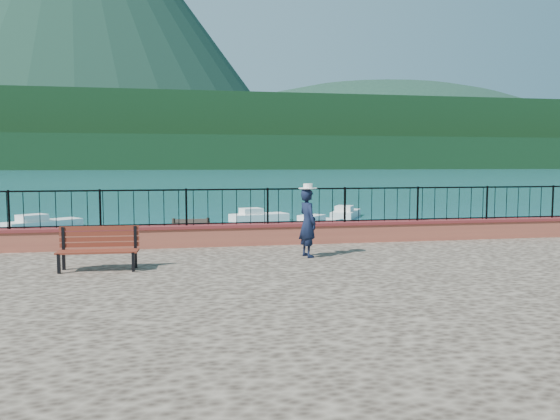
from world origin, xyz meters
name	(u,v)px	position (x,y,z in m)	size (l,w,h in m)	color
ground	(311,326)	(0.00, 0.00, 0.00)	(2000.00, 2000.00, 0.00)	#19596B
parapet	(278,234)	(0.00, 3.70, 1.49)	(28.00, 0.46, 0.58)	#A3503A
railing	(278,206)	(0.00, 3.70, 2.25)	(27.00, 0.05, 0.95)	black
dock	(195,242)	(-2.00, 12.00, 0.15)	(2.00, 16.00, 0.30)	#2D231C
far_forest	(180,153)	(0.00, 300.00, 9.00)	(900.00, 60.00, 18.00)	black
foothills	(179,135)	(0.00, 360.00, 22.00)	(900.00, 120.00, 44.00)	black
volcano	(74,8)	(-120.00, 700.00, 190.00)	(560.00, 560.00, 380.00)	#142D23
companion_hill	(381,166)	(220.00, 560.00, 0.00)	(448.00, 384.00, 180.00)	#142D23
park_bench	(98,257)	(-4.38, 0.78, 1.48)	(1.66, 0.62, 0.91)	black
person	(308,223)	(0.31, 1.58, 2.02)	(0.60, 0.39, 1.63)	black
hat	(308,186)	(0.31, 1.58, 2.89)	(0.44, 0.44, 0.12)	white
boat_0	(177,249)	(-2.77, 8.41, 0.40)	(4.18, 1.30, 0.80)	silver
boat_1	(306,238)	(2.39, 10.34, 0.40)	(3.89, 1.30, 0.80)	white
boat_2	(317,221)	(4.46, 16.54, 0.40)	(3.58, 1.30, 0.80)	silver
boat_3	(43,221)	(-9.67, 19.48, 0.40)	(3.87, 1.30, 0.80)	silver
boat_4	(259,214)	(2.10, 21.07, 0.40)	(3.42, 1.30, 0.80)	silver
boat_5	(346,211)	(7.86, 22.17, 0.40)	(3.47, 1.30, 0.80)	silver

